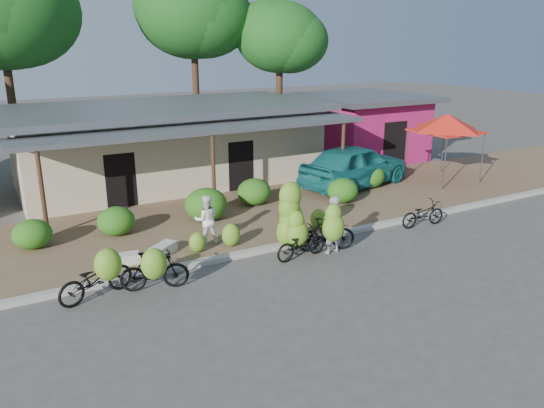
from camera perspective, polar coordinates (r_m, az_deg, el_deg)
The scene contains 27 objects.
ground at distance 14.13m, azimuth 3.76°, elevation -7.71°, with size 100.00×100.00×0.00m, color #4B4845.
sidewalk at distance 18.19m, azimuth -4.80°, elevation -1.70°, with size 60.00×6.00×0.12m, color #7E6244.
curb at distance 15.67m, azimuth -0.21°, elevation -4.78°, with size 60.00×0.25×0.15m, color #A8A399.
shop_main at distance 23.14m, azimuth -11.06°, elevation 6.42°, with size 13.00×8.50×3.35m.
shop_pink at distance 28.22m, azimuth 9.74°, elevation 8.31°, with size 6.00×6.00×3.25m.
tree_center_right at distance 29.24m, azimuth -8.98°, elevation 19.80°, with size 5.81×5.74×9.54m.
tree_near_right at distance 29.10m, azimuth 0.36°, elevation 17.71°, with size 4.77×4.61×7.94m.
hedge_0 at distance 16.91m, azimuth -24.39°, elevation -2.97°, with size 1.12×1.01×0.87m, color #285A14.
hedge_1 at distance 17.14m, azimuth -16.43°, elevation -1.77°, with size 1.16×1.05×0.91m, color #285A14.
hedge_2 at distance 17.84m, azimuth -7.12°, elevation -0.06°, with size 1.44×1.30×1.12m, color #285A14.
hedge_3 at distance 19.47m, azimuth -1.94°, elevation 1.33°, with size 1.26×1.13×0.98m, color #285A14.
hedge_4 at distance 19.88m, azimuth 7.60°, elevation 1.44°, with size 1.19×1.07×0.93m, color #285A14.
hedge_5 at distance 22.10m, azimuth 10.50°, elevation 2.97°, with size 1.24×1.12×0.97m, color #285A14.
red_canopy at distance 23.70m, azimuth 18.30°, elevation 8.31°, with size 3.50×3.50×2.86m.
bike_far_left at distance 13.32m, azimuth -18.25°, elevation -7.40°, with size 2.04×1.50×1.46m.
bike_left at distance 13.31m, azimuth -12.55°, elevation -6.85°, with size 1.76×1.35×1.35m.
bike_center at distance 15.14m, azimuth 2.44°, elevation -2.44°, with size 1.73×1.24×2.13m.
bike_right at distance 15.35m, azimuth 6.11°, elevation -2.88°, with size 1.79×1.40×1.64m.
bike_far_right at distance 18.25m, azimuth 15.92°, elevation -1.03°, with size 1.70×0.71×0.87m.
loose_banana_a at distance 15.32m, azimuth -8.05°, elevation -4.10°, with size 0.48×0.41×0.60m, color #6FAC2B.
loose_banana_b at distance 15.64m, azimuth -4.43°, elevation -3.33°, with size 0.56×0.47×0.70m, color #6FAC2B.
loose_banana_c at distance 17.10m, azimuth 4.99°, elevation -1.59°, with size 0.53×0.45×0.66m, color #6FAC2B.
sack_near at distance 15.38m, azimuth -11.63°, elevation -4.81°, with size 0.85×0.40×0.30m, color beige.
sack_far at distance 15.01m, azimuth -15.47°, elevation -5.71°, with size 0.75×0.38×0.28m, color beige.
vendor at distance 15.36m, azimuth 6.52°, elevation -2.23°, with size 0.63×0.41×1.72m, color gray.
bystander at distance 15.81m, azimuth -7.09°, elevation -1.68°, with size 0.72×0.56×1.48m, color white.
teal_van at distance 22.11m, azimuth 8.90°, elevation 4.15°, with size 2.11×5.24×1.79m, color #176B6B.
Camera 1 is at (-7.03, -10.70, 5.97)m, focal length 35.00 mm.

